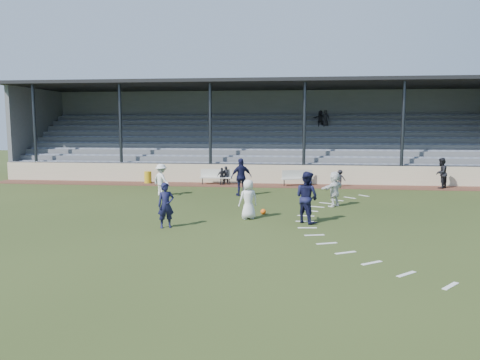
% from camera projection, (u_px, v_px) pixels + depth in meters
% --- Properties ---
extents(ground, '(90.00, 90.00, 0.00)m').
position_uv_depth(ground, '(233.00, 220.00, 18.64)').
color(ground, '#2C3917').
rests_on(ground, ground).
extents(cinder_track, '(34.00, 2.00, 0.02)m').
position_uv_depth(cinder_track, '(255.00, 185.00, 29.00)').
color(cinder_track, '#4F2B1F').
rests_on(cinder_track, ground).
extents(retaining_wall, '(34.00, 0.18, 1.20)m').
position_uv_depth(retaining_wall, '(256.00, 174.00, 29.96)').
color(retaining_wall, beige).
rests_on(retaining_wall, ground).
extents(bench_left, '(2.00, 0.47, 0.95)m').
position_uv_depth(bench_left, '(216.00, 175.00, 29.38)').
color(bench_left, beige).
rests_on(bench_left, cinder_track).
extents(bench_right, '(2.00, 1.18, 0.95)m').
position_uv_depth(bench_right, '(297.00, 176.00, 28.81)').
color(bench_right, beige).
rests_on(bench_right, cinder_track).
extents(trash_bin, '(0.47, 0.47, 0.75)m').
position_uv_depth(trash_bin, '(148.00, 177.00, 30.02)').
color(trash_bin, gold).
rests_on(trash_bin, cinder_track).
extents(football, '(0.23, 0.23, 0.23)m').
position_uv_depth(football, '(263.00, 212.00, 19.74)').
color(football, '#F0590E').
rests_on(football, ground).
extents(player_white_lead, '(0.93, 0.81, 1.60)m').
position_uv_depth(player_white_lead, '(248.00, 199.00, 18.73)').
color(player_white_lead, white).
rests_on(player_white_lead, ground).
extents(player_navy_lead, '(0.73, 0.64, 1.67)m').
position_uv_depth(player_navy_lead, '(166.00, 205.00, 17.13)').
color(player_navy_lead, '#131436').
rests_on(player_navy_lead, ground).
extents(player_navy_mid, '(1.23, 1.21, 2.00)m').
position_uv_depth(player_navy_mid, '(307.00, 197.00, 17.98)').
color(player_navy_mid, '#131436').
rests_on(player_navy_mid, ground).
extents(player_white_wing, '(1.26, 1.14, 1.70)m').
position_uv_depth(player_white_wing, '(161.00, 180.00, 24.82)').
color(player_white_wing, white).
rests_on(player_white_wing, ground).
extents(player_navy_wing, '(1.26, 0.97, 1.99)m').
position_uv_depth(player_navy_wing, '(241.00, 177.00, 24.76)').
color(player_navy_wing, '#131436').
rests_on(player_navy_wing, ground).
extents(player_white_back, '(1.31, 1.49, 1.63)m').
position_uv_depth(player_white_back, '(334.00, 189.00, 21.57)').
color(player_white_back, white).
rests_on(player_white_back, ground).
extents(official, '(1.08, 1.10, 1.79)m').
position_uv_depth(official, '(441.00, 173.00, 27.53)').
color(official, black).
rests_on(official, cinder_track).
extents(sub_left_near, '(0.43, 0.29, 1.15)m').
position_uv_depth(sub_left_near, '(226.00, 175.00, 29.29)').
color(sub_left_near, black).
rests_on(sub_left_near, cinder_track).
extents(sub_left_far, '(0.68, 0.50, 1.07)m').
position_uv_depth(sub_left_far, '(222.00, 176.00, 29.15)').
color(sub_left_far, black).
rests_on(sub_left_far, cinder_track).
extents(sub_right, '(0.71, 0.49, 1.01)m').
position_uv_depth(sub_right, '(340.00, 178.00, 28.36)').
color(sub_right, black).
rests_on(sub_right, cinder_track).
extents(grandstand, '(34.60, 9.00, 6.61)m').
position_uv_depth(grandstand, '(262.00, 146.00, 34.42)').
color(grandstand, slate).
rests_on(grandstand, ground).
extents(penalty_arc, '(3.89, 14.63, 0.01)m').
position_uv_depth(penalty_arc, '(338.00, 222.00, 18.17)').
color(penalty_arc, silver).
rests_on(penalty_arc, ground).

